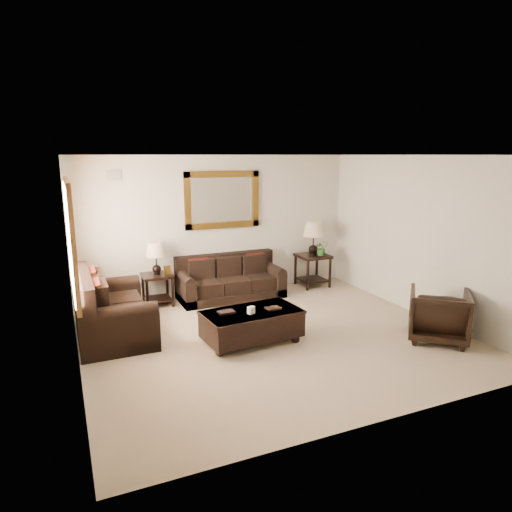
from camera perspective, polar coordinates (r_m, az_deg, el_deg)
name	(u,v)px	position (r m, az deg, el deg)	size (l,w,h in m)	color
room	(273,250)	(6.66, 2.18, 0.81)	(5.51, 5.01, 2.71)	#9C8D6B
window	(71,239)	(6.87, -22.07, 1.97)	(0.07, 1.96, 1.66)	white
mirror	(222,200)	(8.87, -4.22, 7.00)	(1.50, 0.06, 1.10)	#47310E
air_vent	(114,175)	(8.41, -17.37, 9.59)	(0.25, 0.02, 0.18)	#999999
sofa	(230,282)	(8.83, -3.28, -3.30)	(1.99, 0.86, 0.82)	black
loveseat	(109,313)	(7.29, -17.92, -6.76)	(1.06, 1.78, 1.00)	black
end_table_left	(156,265)	(8.44, -12.34, -1.05)	(0.53, 0.53, 1.17)	black
end_table_right	(313,245)	(9.51, 7.16, 1.43)	(0.62, 0.62, 1.36)	black
coffee_table	(252,323)	(6.74, -0.55, -8.33)	(1.47, 0.88, 0.60)	black
armchair	(439,313)	(7.30, 21.89, -6.59)	(0.82, 0.77, 0.84)	black
potted_plant	(321,249)	(9.50, 8.19, 0.82)	(0.27, 0.30, 0.24)	#2C581E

